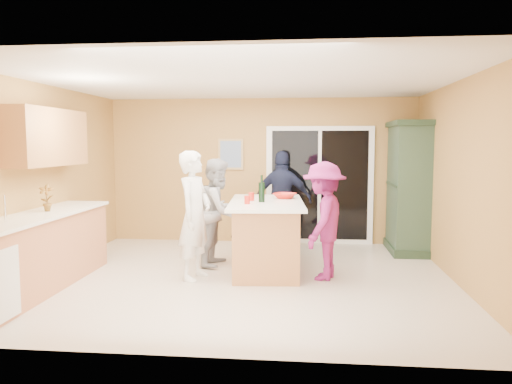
# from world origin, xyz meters

# --- Properties ---
(floor) EXTENTS (5.50, 5.50, 0.00)m
(floor) POSITION_xyz_m (0.00, 0.00, 0.00)
(floor) COLOR beige
(floor) RESTS_ON ground
(ceiling) EXTENTS (5.50, 5.00, 0.10)m
(ceiling) POSITION_xyz_m (0.00, 0.00, 2.60)
(ceiling) COLOR white
(ceiling) RESTS_ON wall_back
(wall_back) EXTENTS (5.50, 0.10, 2.60)m
(wall_back) POSITION_xyz_m (0.00, 2.50, 1.30)
(wall_back) COLOR tan
(wall_back) RESTS_ON ground
(wall_front) EXTENTS (5.50, 0.10, 2.60)m
(wall_front) POSITION_xyz_m (0.00, -2.50, 1.30)
(wall_front) COLOR tan
(wall_front) RESTS_ON ground
(wall_left) EXTENTS (0.10, 5.00, 2.60)m
(wall_left) POSITION_xyz_m (-2.75, 0.00, 1.30)
(wall_left) COLOR tan
(wall_left) RESTS_ON ground
(wall_right) EXTENTS (0.10, 5.00, 2.60)m
(wall_right) POSITION_xyz_m (2.75, 0.00, 1.30)
(wall_right) COLOR tan
(wall_right) RESTS_ON ground
(left_cabinet_run) EXTENTS (0.65, 3.05, 1.24)m
(left_cabinet_run) POSITION_xyz_m (-2.45, -1.05, 0.46)
(left_cabinet_run) COLOR #B86F47
(left_cabinet_run) RESTS_ON floor
(upper_cabinets) EXTENTS (0.35, 1.60, 0.75)m
(upper_cabinets) POSITION_xyz_m (-2.58, -0.20, 1.88)
(upper_cabinets) COLOR #B86F47
(upper_cabinets) RESTS_ON wall_left
(sliding_door) EXTENTS (1.90, 0.07, 2.10)m
(sliding_door) POSITION_xyz_m (1.05, 2.46, 1.05)
(sliding_door) COLOR white
(sliding_door) RESTS_ON floor
(framed_picture) EXTENTS (0.46, 0.04, 0.56)m
(framed_picture) POSITION_xyz_m (-0.55, 2.48, 1.60)
(framed_picture) COLOR tan
(framed_picture) RESTS_ON wall_back
(kitchen_island) EXTENTS (1.15, 1.94, 0.99)m
(kitchen_island) POSITION_xyz_m (0.26, 0.47, 0.46)
(kitchen_island) COLOR #B86F47
(kitchen_island) RESTS_ON floor
(green_hutch) EXTENTS (0.62, 1.17, 2.16)m
(green_hutch) POSITION_xyz_m (2.49, 1.90, 1.05)
(green_hutch) COLOR #203422
(green_hutch) RESTS_ON floor
(woman_white) EXTENTS (0.54, 0.70, 1.70)m
(woman_white) POSITION_xyz_m (-0.64, -0.08, 0.85)
(woman_white) COLOR white
(woman_white) RESTS_ON floor
(woman_grey) EXTENTS (0.67, 0.82, 1.57)m
(woman_grey) POSITION_xyz_m (-0.47, 0.71, 0.79)
(woman_grey) COLOR #B0B0B2
(woman_grey) RESTS_ON floor
(woman_navy) EXTENTS (1.01, 0.49, 1.67)m
(woman_navy) POSITION_xyz_m (0.42, 1.92, 0.83)
(woman_navy) COLOR #181C35
(woman_navy) RESTS_ON floor
(woman_magenta) EXTENTS (0.84, 1.13, 1.56)m
(woman_magenta) POSITION_xyz_m (1.05, 0.09, 0.78)
(woman_magenta) COLOR #96206E
(woman_magenta) RESTS_ON floor
(serving_bowl) EXTENTS (0.43, 0.43, 0.08)m
(serving_bowl) POSITION_xyz_m (0.50, 0.85, 1.03)
(serving_bowl) COLOR red
(serving_bowl) RESTS_ON kitchen_island
(tulip_vase) EXTENTS (0.20, 0.16, 0.34)m
(tulip_vase) POSITION_xyz_m (-2.45, -0.52, 1.11)
(tulip_vase) COLOR #BC3212
(tulip_vase) RESTS_ON left_cabinet_run
(tumbler_near) EXTENTS (0.08, 0.08, 0.11)m
(tumbler_near) POSITION_xyz_m (0.03, 0.12, 1.04)
(tumbler_near) COLOR red
(tumbler_near) RESTS_ON kitchen_island
(tumbler_far) EXTENTS (0.11, 0.11, 0.12)m
(tumbler_far) POSITION_xyz_m (0.04, 0.51, 1.04)
(tumbler_far) COLOR red
(tumbler_far) RESTS_ON kitchen_island
(wine_bottle) EXTENTS (0.09, 0.09, 0.38)m
(wine_bottle) POSITION_xyz_m (0.20, 0.37, 1.13)
(wine_bottle) COLOR black
(wine_bottle) RESTS_ON kitchen_island
(white_plate) EXTENTS (0.28, 0.28, 0.02)m
(white_plate) POSITION_xyz_m (0.45, 1.11, 0.99)
(white_plate) COLOR white
(white_plate) RESTS_ON kitchen_island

